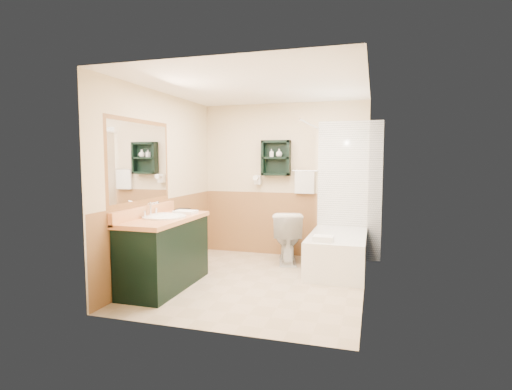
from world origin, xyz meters
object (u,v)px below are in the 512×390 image
(soap_bottle_b, at_px, (279,154))
(soap_bottle_a, at_px, (272,155))
(bathtub, at_px, (338,252))
(toilet, at_px, (287,237))
(wall_shelf, at_px, (276,158))
(vanity, at_px, (165,252))
(hair_dryer, at_px, (258,180))
(vanity_book, at_px, (176,202))

(soap_bottle_b, bearing_deg, soap_bottle_a, 180.00)
(bathtub, relative_size, toilet, 1.95)
(wall_shelf, xyz_separation_m, vanity, (-0.89, -1.90, -1.13))
(wall_shelf, bearing_deg, soap_bottle_a, -175.84)
(toilet, bearing_deg, soap_bottle_a, -59.27)
(wall_shelf, relative_size, hair_dryer, 2.29)
(vanity, bearing_deg, soap_bottle_b, 63.47)
(wall_shelf, height_order, vanity_book, wall_shelf)
(bathtub, distance_m, soap_bottle_a, 1.82)
(soap_bottle_b, bearing_deg, toilet, -58.40)
(toilet, height_order, soap_bottle_b, soap_bottle_b)
(toilet, height_order, vanity_book, vanity_book)
(bathtub, bearing_deg, soap_bottle_a, 153.36)
(wall_shelf, distance_m, bathtub, 1.74)
(hair_dryer, height_order, soap_bottle_b, soap_bottle_b)
(soap_bottle_b, bearing_deg, hair_dryer, 175.15)
(hair_dryer, relative_size, vanity_book, 1.05)
(soap_bottle_a, bearing_deg, toilet, -45.82)
(hair_dryer, distance_m, toilet, 1.06)
(vanity_book, xyz_separation_m, soap_bottle_a, (0.99, 1.28, 0.63))
(vanity, relative_size, toilet, 1.73)
(hair_dryer, height_order, soap_bottle_a, soap_bottle_a)
(hair_dryer, height_order, vanity, hair_dryer)
(vanity_book, bearing_deg, toilet, 27.03)
(wall_shelf, bearing_deg, hair_dryer, 175.24)
(toilet, bearing_deg, soap_bottle_b, -71.86)
(vanity, bearing_deg, wall_shelf, 64.83)
(bathtub, relative_size, soap_bottle_a, 12.06)
(vanity_book, bearing_deg, vanity, -83.38)
(soap_bottle_b, bearing_deg, vanity, -116.53)
(wall_shelf, height_order, bathtub, wall_shelf)
(vanity, height_order, soap_bottle_a, soap_bottle_a)
(soap_bottle_a, bearing_deg, vanity_book, -127.71)
(wall_shelf, height_order, toilet, wall_shelf)
(toilet, bearing_deg, bathtub, 151.36)
(vanity, xyz_separation_m, vanity_book, (-0.17, 0.62, 0.54))
(toilet, bearing_deg, wall_shelf, -66.23)
(wall_shelf, bearing_deg, soap_bottle_b, -5.36)
(vanity, height_order, bathtub, vanity)
(vanity, bearing_deg, soap_bottle_a, 66.49)
(vanity_book, distance_m, soap_bottle_a, 1.74)
(bathtub, xyz_separation_m, toilet, (-0.76, 0.21, 0.13))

